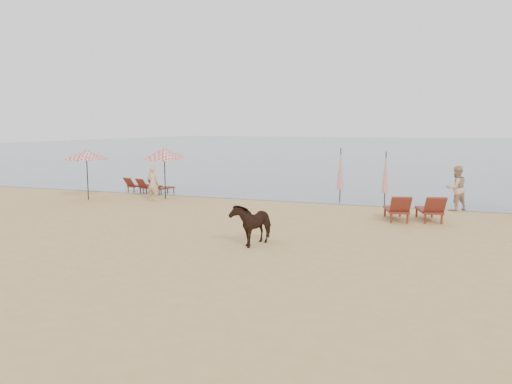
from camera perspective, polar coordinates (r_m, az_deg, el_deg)
ground at (r=14.16m, az=-7.00°, el=-6.92°), size 120.00×120.00×0.00m
sea at (r=92.47m, az=16.20°, el=5.05°), size 160.00×140.00×0.06m
lounger_cluster_left at (r=27.11m, az=-12.24°, el=0.70°), size 2.74×2.02×0.54m
lounger_cluster_right at (r=19.43m, az=17.61°, el=-1.83°), size 2.34×2.28×0.69m
umbrella_open_left_a at (r=25.13m, az=-18.81°, el=4.07°), size 2.13×2.13×2.42m
umbrella_open_left_b at (r=24.50m, az=-10.43°, el=4.39°), size 2.02×2.06×2.58m
umbrella_closed_left at (r=23.39m, az=9.63°, el=2.60°), size 0.31×0.31×2.53m
umbrella_closed_right at (r=22.82m, az=14.58°, el=2.19°), size 0.30×0.30×2.43m
cow at (r=14.96m, az=-0.43°, el=-3.57°), size 1.02×1.63×1.28m
beachgoer_left at (r=23.97m, az=-11.69°, el=0.95°), size 0.61×0.41×1.67m
beachgoer_right_a at (r=22.42m, az=21.90°, el=0.39°), size 1.16×1.12×1.89m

